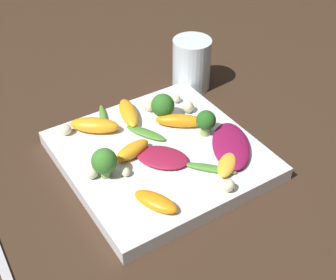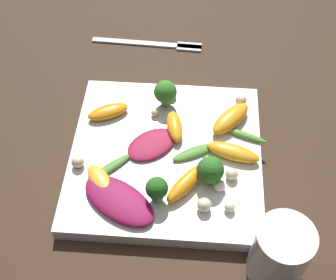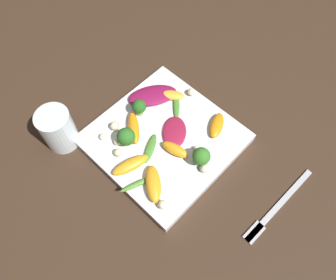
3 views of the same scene
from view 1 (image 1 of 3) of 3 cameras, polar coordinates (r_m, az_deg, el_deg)
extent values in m
plane|color=#382619|center=(0.70, -0.97, -2.52)|extent=(2.40, 2.40, 0.00)
cube|color=white|center=(0.69, -0.98, -1.85)|extent=(0.27, 0.27, 0.02)
cylinder|color=silver|center=(0.84, 2.89, 9.24)|extent=(0.07, 0.07, 0.09)
cube|color=#B2B2B7|center=(0.61, -19.69, -13.76)|extent=(0.02, 0.20, 0.01)
ellipsoid|color=maroon|center=(0.67, -0.69, -2.14)|extent=(0.09, 0.09, 0.01)
ellipsoid|color=maroon|center=(0.69, 7.66, -0.66)|extent=(0.10, 0.12, 0.01)
ellipsoid|color=orange|center=(0.73, 1.48, 2.36)|extent=(0.08, 0.06, 0.02)
ellipsoid|color=orange|center=(0.60, -1.50, -7.52)|extent=(0.05, 0.07, 0.02)
ellipsoid|color=orange|center=(0.67, -4.35, -1.25)|extent=(0.06, 0.03, 0.02)
ellipsoid|color=orange|center=(0.72, -8.93, 1.79)|extent=(0.08, 0.07, 0.02)
ellipsoid|color=#FCAD33|center=(0.66, 7.30, -2.82)|extent=(0.06, 0.06, 0.01)
ellipsoid|color=orange|center=(0.75, -5.16, 3.20)|extent=(0.05, 0.08, 0.02)
cylinder|color=#7A9E51|center=(0.64, -7.64, -3.78)|extent=(0.01, 0.01, 0.02)
sphere|color=#387A28|center=(0.63, -7.78, -2.54)|extent=(0.04, 0.04, 0.04)
cylinder|color=#84AD5B|center=(0.71, 4.59, 1.32)|extent=(0.02, 0.02, 0.02)
sphere|color=#26601E|center=(0.70, 4.66, 2.43)|extent=(0.03, 0.03, 0.03)
cylinder|color=#84AD5B|center=(0.74, -0.63, 3.11)|extent=(0.01, 0.01, 0.02)
sphere|color=#2D6B23|center=(0.73, -0.64, 4.25)|extent=(0.04, 0.04, 0.04)
ellipsoid|color=#47842D|center=(0.65, 5.15, -3.44)|extent=(0.06, 0.06, 0.01)
ellipsoid|color=#47842D|center=(0.71, -2.73, 0.84)|extent=(0.05, 0.07, 0.01)
ellipsoid|color=#518E33|center=(0.75, -7.88, 2.69)|extent=(0.03, 0.07, 0.01)
sphere|color=beige|center=(0.78, 1.00, 5.06)|extent=(0.01, 0.01, 0.01)
sphere|color=beige|center=(0.76, 2.47, 4.04)|extent=(0.02, 0.02, 0.02)
sphere|color=beige|center=(0.65, -9.31, -3.96)|extent=(0.02, 0.02, 0.02)
sphere|color=beige|center=(0.73, -12.36, 1.25)|extent=(0.02, 0.02, 0.02)
sphere|color=beige|center=(0.64, -5.18, -3.91)|extent=(0.01, 0.01, 0.01)
sphere|color=beige|center=(0.76, -0.39, 3.96)|extent=(0.02, 0.02, 0.02)
sphere|color=beige|center=(0.76, -2.30, 4.11)|extent=(0.02, 0.02, 0.02)
sphere|color=beige|center=(0.62, 7.39, -5.51)|extent=(0.02, 0.02, 0.02)
camera|label=2|loc=(0.83, 29.73, 41.80)|focal=50.00mm
camera|label=3|loc=(0.70, -42.45, 44.35)|focal=35.00mm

